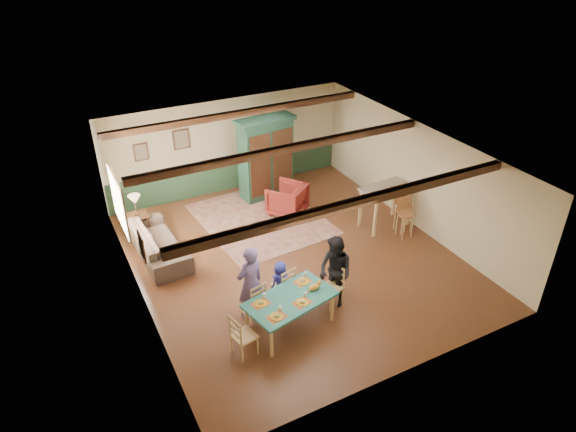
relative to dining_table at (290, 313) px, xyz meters
name	(u,v)px	position (x,y,z in m)	size (l,w,h in m)	color
floor	(293,257)	(1.16, 2.06, -0.36)	(8.00, 8.00, 0.00)	#472314
wall_back	(227,146)	(1.16, 6.06, 0.99)	(7.00, 0.02, 2.70)	beige
wall_left	(136,248)	(-2.34, 2.06, 0.99)	(0.02, 8.00, 2.70)	beige
wall_right	(417,176)	(4.66, 2.06, 0.99)	(0.02, 8.00, 2.70)	beige
ceiling	(294,152)	(1.16, 2.06, 2.34)	(7.00, 8.00, 0.02)	silver
wainscot_back	(229,175)	(1.16, 6.04, 0.09)	(6.95, 0.03, 0.90)	#213C26
ceiling_beam_front	(355,203)	(1.16, -0.24, 2.25)	(6.95, 0.16, 0.16)	black
ceiling_beam_mid	(285,149)	(1.16, 2.46, 2.25)	(6.95, 0.16, 0.16)	black
ceiling_beam_back	(239,113)	(1.16, 5.06, 2.25)	(6.95, 0.16, 0.16)	black
window_left	(118,202)	(-2.31, 3.76, 1.19)	(0.06, 1.60, 1.30)	white
picture_left_wall	(142,246)	(-2.31, 1.46, 1.39)	(0.04, 0.42, 0.52)	gray
picture_back_a	(181,139)	(-0.14, 6.03, 1.44)	(0.45, 0.04, 0.55)	gray
picture_back_b	(141,152)	(-1.24, 6.03, 1.29)	(0.38, 0.04, 0.48)	gray
dining_table	(290,313)	(0.00, 0.00, 0.00)	(1.70, 0.95, 0.71)	#216A60
dining_chair_far_left	(253,300)	(-0.52, 0.58, 0.09)	(0.40, 0.42, 0.90)	tan
dining_chair_far_right	(283,284)	(0.22, 0.75, 0.09)	(0.40, 0.42, 0.90)	tan
dining_chair_end_left	(244,335)	(-1.06, -0.23, 0.09)	(0.40, 0.42, 0.90)	tan
dining_chair_end_right	(331,287)	(1.06, 0.23, 0.09)	(0.40, 0.42, 0.90)	tan
person_man	(250,283)	(-0.53, 0.66, 0.46)	(0.60, 0.39, 1.63)	slate
person_woman	(335,272)	(1.16, 0.26, 0.43)	(0.76, 0.59, 1.56)	black
person_child	(281,282)	(0.21, 0.82, 0.12)	(0.47, 0.30, 0.95)	#252B97
cat	(314,287)	(0.53, 0.02, 0.44)	(0.34, 0.13, 0.17)	orange
place_setting_near_left	(277,315)	(-0.46, -0.34, 0.41)	(0.38, 0.28, 0.11)	orange
place_setting_near_center	(302,301)	(0.14, -0.21, 0.41)	(0.38, 0.28, 0.11)	orange
place_setting_far_left	(261,302)	(-0.56, 0.12, 0.41)	(0.38, 0.28, 0.11)	orange
place_setting_far_right	(303,280)	(0.46, 0.34, 0.41)	(0.38, 0.28, 0.11)	orange
area_rug	(261,219)	(1.22, 4.02, -0.35)	(2.94, 3.49, 0.01)	tan
armoire	(266,158)	(1.96, 5.22, 0.80)	(1.63, 0.65, 2.31)	#143225
armchair	(287,199)	(2.00, 4.00, 0.06)	(0.89, 0.92, 0.84)	#490E0E
sofa	(158,243)	(-1.61, 3.63, -0.01)	(2.34, 0.92, 0.68)	#3D2D26
end_table	(139,225)	(-1.81, 4.72, -0.06)	(0.48, 0.48, 0.59)	black
table_lamp	(135,205)	(-1.81, 4.72, 0.50)	(0.30, 0.30, 0.54)	beige
counter_table	(385,207)	(3.94, 2.28, 0.19)	(1.31, 0.76, 1.09)	tan
bar_stool_left	(405,219)	(4.06, 1.62, 0.16)	(0.36, 0.40, 1.02)	#B47546
bar_stool_right	(404,212)	(4.19, 1.84, 0.20)	(0.40, 0.43, 1.12)	#B47546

